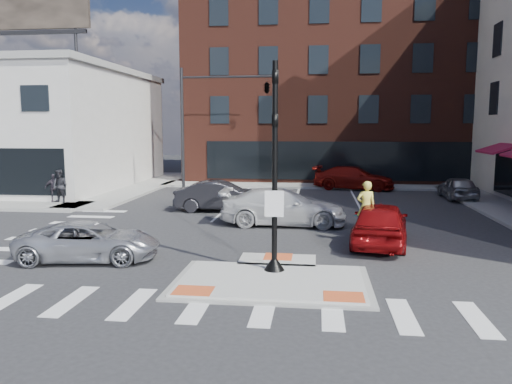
# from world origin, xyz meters

# --- Properties ---
(ground) EXTENTS (120.00, 120.00, 0.00)m
(ground) POSITION_xyz_m (0.00, 0.00, 0.00)
(ground) COLOR #28282B
(ground) RESTS_ON ground
(refuge_island) EXTENTS (5.40, 4.65, 0.13)m
(refuge_island) POSITION_xyz_m (0.00, -0.26, 0.05)
(refuge_island) COLOR gray
(refuge_island) RESTS_ON ground
(sidewalk_nw) EXTENTS (23.50, 20.50, 0.15)m
(sidewalk_nw) POSITION_xyz_m (-16.76, 15.29, 0.08)
(sidewalk_nw) COLOR gray
(sidewalk_nw) RESTS_ON ground
(sidewalk_n) EXTENTS (26.00, 3.00, 0.15)m
(sidewalk_n) POSITION_xyz_m (3.00, 22.00, 0.07)
(sidewalk_n) COLOR gray
(sidewalk_n) RESTS_ON ground
(building_n) EXTENTS (24.40, 18.40, 15.50)m
(building_n) POSITION_xyz_m (3.00, 31.99, 7.80)
(building_n) COLOR #492017
(building_n) RESTS_ON ground
(building_far_left) EXTENTS (10.00, 12.00, 10.00)m
(building_far_left) POSITION_xyz_m (-4.00, 52.00, 5.00)
(building_far_left) COLOR slate
(building_far_left) RESTS_ON ground
(building_far_right) EXTENTS (12.00, 12.00, 12.00)m
(building_far_right) POSITION_xyz_m (9.00, 54.00, 6.00)
(building_far_right) COLOR brown
(building_far_right) RESTS_ON ground
(signal_pole) EXTENTS (0.60, 0.60, 5.98)m
(signal_pole) POSITION_xyz_m (0.00, 0.40, 2.36)
(signal_pole) COLOR black
(signal_pole) RESTS_ON refuge_island
(mast_arm_signal) EXTENTS (6.10, 2.24, 8.00)m
(mast_arm_signal) POSITION_xyz_m (-3.47, 18.00, 6.21)
(mast_arm_signal) COLOR black
(mast_arm_signal) RESTS_ON ground
(silver_suv) EXTENTS (4.70, 2.66, 1.24)m
(silver_suv) POSITION_xyz_m (-6.05, 1.20, 0.62)
(silver_suv) COLOR #B6B8BE
(silver_suv) RESTS_ON ground
(red_sedan) EXTENTS (2.64, 4.97, 1.61)m
(red_sedan) POSITION_xyz_m (3.50, 4.45, 0.81)
(red_sedan) COLOR maroon
(red_sedan) RESTS_ON ground
(white_pickup) EXTENTS (5.52, 2.35, 1.59)m
(white_pickup) POSITION_xyz_m (-0.24, 7.79, 0.79)
(white_pickup) COLOR silver
(white_pickup) RESTS_ON ground
(bg_car_dark) EXTENTS (4.71, 1.80, 1.53)m
(bg_car_dark) POSITION_xyz_m (-3.62, 11.00, 0.77)
(bg_car_dark) COLOR #232328
(bg_car_dark) RESTS_ON ground
(bg_car_silver) EXTENTS (1.64, 4.04, 1.38)m
(bg_car_silver) POSITION_xyz_m (9.50, 16.75, 0.69)
(bg_car_silver) COLOR #9D9FA4
(bg_car_silver) RESTS_ON ground
(bg_car_red) EXTENTS (5.77, 3.24, 1.58)m
(bg_car_red) POSITION_xyz_m (3.72, 20.79, 0.79)
(bg_car_red) COLOR maroon
(bg_car_red) RESTS_ON ground
(cyclist) EXTENTS (0.92, 1.94, 2.32)m
(cyclist) POSITION_xyz_m (3.00, 4.63, 0.78)
(cyclist) COLOR #3F3F44
(cyclist) RESTS_ON ground
(pedestrian_a) EXTENTS (1.00, 0.84, 1.82)m
(pedestrian_a) POSITION_xyz_m (-12.69, 11.74, 1.06)
(pedestrian_a) COLOR #212227
(pedestrian_a) RESTS_ON sidewalk_nw
(pedestrian_b) EXTENTS (0.99, 0.76, 1.57)m
(pedestrian_b) POSITION_xyz_m (-13.21, 12.00, 0.93)
(pedestrian_b) COLOR #352E38
(pedestrian_b) RESTS_ON sidewalk_nw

